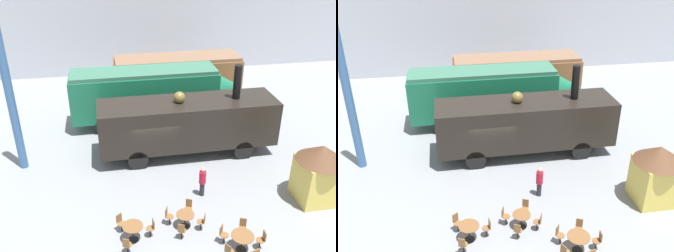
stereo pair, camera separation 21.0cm
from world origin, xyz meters
The scene contains 22 objects.
ground_plane centered at (0.00, 0.00, 0.00)m, with size 80.00×80.00×0.00m, color gray.
backdrop_wall centered at (0.00, 15.29, 4.50)m, with size 44.00×0.15×9.00m.
passenger_coach_wooden centered at (3.02, 8.22, 2.07)m, with size 9.38×2.84×3.49m.
streamlined_locomotive centered at (0.89, 4.85, 2.20)m, with size 11.58×2.48×3.78m.
steam_locomotive centered at (2.08, 0.50, 2.01)m, with size 10.07×2.66×5.22m.
cafe_table_near centered at (0.59, -5.66, 0.54)m, with size 0.80×0.80×0.71m.
cafe_table_mid centered at (-1.74, -6.05, 0.61)m, with size 0.88×0.88×0.77m.
cafe_table_far centered at (2.57, -7.40, 0.62)m, with size 0.94×0.94×0.77m.
cafe_chair_0 centered at (1.29, -5.98, 0.51)m, with size 0.40×0.38×0.87m.
cafe_chair_1 centered at (0.90, -4.95, 0.51)m, with size 0.38×0.40×0.87m.
cafe_chair_2 centered at (-0.12, -5.35, 0.51)m, with size 0.40×0.38×0.87m.
cafe_chair_3 centered at (0.27, -6.37, 0.51)m, with size 0.38×0.40×0.87m.
cafe_chair_4 centered at (-2.07, -6.80, 0.51)m, with size 0.38×0.40×0.87m.
cafe_chair_5 centered at (-0.94, -5.96, 0.51)m, with size 0.37×0.36×0.87m.
cafe_chair_6 centered at (-2.23, -5.40, 0.51)m, with size 0.40×0.40×0.87m.
cafe_chair_7 centered at (1.93, -6.86, 0.51)m, with size 0.41×0.40×0.87m.
cafe_chair_8 centered at (1.86, -7.85, 0.51)m, with size 0.40×0.39×0.87m.
cafe_chair_10 centered at (3.42, -7.45, 0.51)m, with size 0.36×0.36×0.87m.
cafe_chair_11 centered at (2.89, -6.61, 0.51)m, with size 0.38×0.39×0.87m.
visitor_person centered at (1.90, -3.60, 0.87)m, with size 0.34×0.34×1.61m.
ticket_kiosk centered at (7.20, -4.84, 1.67)m, with size 2.34×2.34×3.00m.
support_pillar centered at (-7.20, 0.62, 4.00)m, with size 0.44×0.44×8.00m.
Camera 1 is at (-2.40, -18.01, 11.65)m, focal length 40.00 mm.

